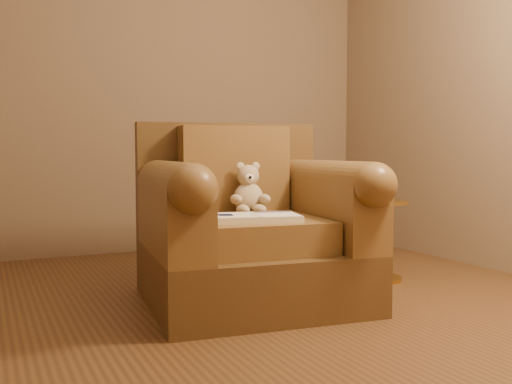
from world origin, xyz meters
name	(u,v)px	position (x,y,z in m)	size (l,w,h in m)	color
floor	(237,317)	(0.00, 0.00, 0.00)	(4.00, 4.00, 0.00)	brown
armchair	(249,231)	(0.18, 0.26, 0.37)	(1.17, 1.13, 0.96)	#543A1C
teddy_bear	(249,193)	(0.22, 0.34, 0.56)	(0.20, 0.24, 0.28)	tan
guidebook	(256,218)	(0.10, 0.00, 0.47)	(0.46, 0.34, 0.03)	beige
side_table	(379,237)	(1.11, 0.34, 0.26)	(0.35, 0.35, 0.49)	gold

